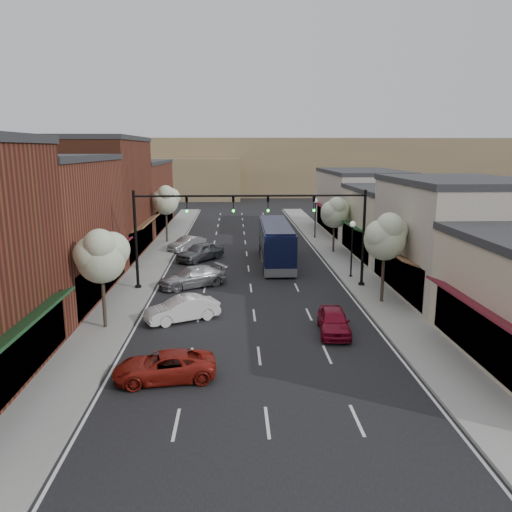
{
  "coord_description": "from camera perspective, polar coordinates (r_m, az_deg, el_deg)",
  "views": [
    {
      "loc": [
        -1.12,
        -26.44,
        9.73
      ],
      "look_at": [
        0.4,
        8.69,
        2.2
      ],
      "focal_mm": 35.0,
      "sensor_mm": 36.0,
      "label": 1
    }
  ],
  "objects": [
    {
      "name": "parked_car_a",
      "position": [
        22.27,
        -10.45,
        -12.3
      ],
      "size": [
        4.63,
        2.62,
        1.22
      ],
      "primitive_type": "imported",
      "rotation": [
        0.0,
        0.0,
        -1.43
      ],
      "color": "maroon",
      "rests_on": "ground"
    },
    {
      "name": "curb_right",
      "position": [
        46.67,
        7.6,
        0.04
      ],
      "size": [
        0.25,
        73.0,
        0.17
      ],
      "primitive_type": "cube",
      "color": "gray",
      "rests_on": "ground"
    },
    {
      "name": "parked_car_d",
      "position": [
        44.68,
        -6.38,
        0.51
      ],
      "size": [
        4.55,
        4.94,
        1.64
      ],
      "primitive_type": "imported",
      "rotation": [
        0.0,
        0.0,
        -0.69
      ],
      "color": "#515458",
      "rests_on": "ground"
    },
    {
      "name": "bldg_left_midnear",
      "position": [
        35.35,
        -24.25,
        2.77
      ],
      "size": [
        10.14,
        14.1,
        9.4
      ],
      "color": "brown",
      "rests_on": "ground"
    },
    {
      "name": "hill_near",
      "position": [
        107.28,
        -15.52,
        8.59
      ],
      "size": [
        50.0,
        20.0,
        8.0
      ],
      "primitive_type": "cube",
      "color": "#7A6647",
      "rests_on": "ground"
    },
    {
      "name": "bldg_left_midfar",
      "position": [
        48.45,
        -18.3,
        6.36
      ],
      "size": [
        10.14,
        14.1,
        10.9
      ],
      "color": "#602C1B",
      "rests_on": "ground"
    },
    {
      "name": "red_hatchback",
      "position": [
        27.41,
        8.87,
        -7.35
      ],
      "size": [
        1.94,
        4.1,
        1.36
      ],
      "primitive_type": "imported",
      "rotation": [
        0.0,
        0.0,
        -0.09
      ],
      "color": "maroon",
      "rests_on": "ground"
    },
    {
      "name": "tree_left_near",
      "position": [
        27.88,
        -17.25,
        0.14
      ],
      "size": [
        2.85,
        2.65,
        5.69
      ],
      "color": "#47382B",
      "rests_on": "ground"
    },
    {
      "name": "hill_far",
      "position": [
        116.5,
        -1.96,
        10.25
      ],
      "size": [
        120.0,
        30.0,
        12.0
      ],
      "primitive_type": "cube",
      "color": "#7A6647",
      "rests_on": "ground"
    },
    {
      "name": "signal_mast_right",
      "position": [
        35.46,
        8.53,
        3.67
      ],
      "size": [
        8.22,
        0.46,
        7.0
      ],
      "color": "black",
      "rests_on": "ground"
    },
    {
      "name": "tree_right_near",
      "position": [
        32.26,
        14.64,
        2.27
      ],
      "size": [
        2.85,
        2.65,
        5.95
      ],
      "color": "#47382B",
      "rests_on": "ground"
    },
    {
      "name": "tree_right_far",
      "position": [
        47.68,
        9.03,
        5.03
      ],
      "size": [
        2.85,
        2.65,
        5.43
      ],
      "color": "#47382B",
      "rests_on": "ground"
    },
    {
      "name": "bldg_right_midnear",
      "position": [
        36.14,
        21.81,
        1.95
      ],
      "size": [
        9.14,
        12.1,
        7.9
      ],
      "color": "#B8AC9E",
      "rests_on": "ground"
    },
    {
      "name": "sidewalk_right",
      "position": [
        46.94,
        9.28,
        0.06
      ],
      "size": [
        2.8,
        73.0,
        0.15
      ],
      "primitive_type": "cube",
      "color": "gray",
      "rests_on": "ground"
    },
    {
      "name": "parked_car_e",
      "position": [
        49.23,
        -7.87,
        1.39
      ],
      "size": [
        3.76,
        4.2,
        1.38
      ],
      "primitive_type": "imported",
      "rotation": [
        0.0,
        0.0,
        -0.67
      ],
      "color": "#AAABB0",
      "rests_on": "ground"
    },
    {
      "name": "coach_bus",
      "position": [
        43.22,
        2.27,
        1.54
      ],
      "size": [
        2.65,
        11.48,
        3.5
      ],
      "rotation": [
        0.0,
        0.0,
        -0.01
      ],
      "color": "black",
      "rests_on": "ground"
    },
    {
      "name": "tree_left_far",
      "position": [
        53.11,
        -10.25,
        6.36
      ],
      "size": [
        2.85,
        2.65,
        6.13
      ],
      "color": "#47382B",
      "rests_on": "ground"
    },
    {
      "name": "ground",
      "position": [
        28.19,
        -0.05,
        -8.1
      ],
      "size": [
        160.0,
        160.0,
        0.0
      ],
      "primitive_type": "plane",
      "color": "black",
      "rests_on": "ground"
    },
    {
      "name": "parked_car_b",
      "position": [
        29.27,
        -8.44,
        -6.01
      ],
      "size": [
        4.49,
        3.21,
        1.41
      ],
      "primitive_type": "imported",
      "rotation": [
        0.0,
        0.0,
        -1.12
      ],
      "color": "white",
      "rests_on": "ground"
    },
    {
      "name": "signal_mast_left",
      "position": [
        35.1,
        -9.84,
        3.54
      ],
      "size": [
        8.22,
        0.46,
        7.0
      ],
      "color": "black",
      "rests_on": "ground"
    },
    {
      "name": "lamp_post_far",
      "position": [
        55.57,
        6.8,
        5.05
      ],
      "size": [
        0.44,
        0.44,
        4.44
      ],
      "color": "black",
      "rests_on": "ground"
    },
    {
      "name": "curb_left",
      "position": [
        46.34,
        -9.71,
        -0.12
      ],
      "size": [
        0.25,
        73.0,
        0.17
      ],
      "primitive_type": "cube",
      "color": "gray",
      "rests_on": "ground"
    },
    {
      "name": "parked_car_c",
      "position": [
        36.28,
        -7.28,
        -2.39
      ],
      "size": [
        5.34,
        4.17,
        1.45
      ],
      "primitive_type": "imported",
      "rotation": [
        0.0,
        0.0,
        -1.07
      ],
      "color": "#A4A5AA",
      "rests_on": "ground"
    },
    {
      "name": "bldg_left_far",
      "position": [
        64.04,
        -14.38,
        6.72
      ],
      "size": [
        10.14,
        18.1,
        8.4
      ],
      "color": "brown",
      "rests_on": "ground"
    },
    {
      "name": "lamp_post_near",
      "position": [
        38.59,
        10.93,
        1.83
      ],
      "size": [
        0.44,
        0.44,
        4.44
      ],
      "color": "black",
      "rests_on": "ground"
    },
    {
      "name": "bldg_right_far",
      "position": [
        60.59,
        11.77,
        6.08
      ],
      "size": [
        9.14,
        16.1,
        7.4
      ],
      "color": "#B8AC9E",
      "rests_on": "ground"
    },
    {
      "name": "bldg_right_midfar",
      "position": [
        47.3,
        15.84,
        3.65
      ],
      "size": [
        9.14,
        12.1,
        6.4
      ],
      "color": "beige",
      "rests_on": "ground"
    },
    {
      "name": "sidewalk_left",
      "position": [
        46.53,
        -11.42,
        -0.13
      ],
      "size": [
        2.8,
        73.0,
        0.15
      ],
      "primitive_type": "cube",
      "color": "gray",
      "rests_on": "ground"
    }
  ]
}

